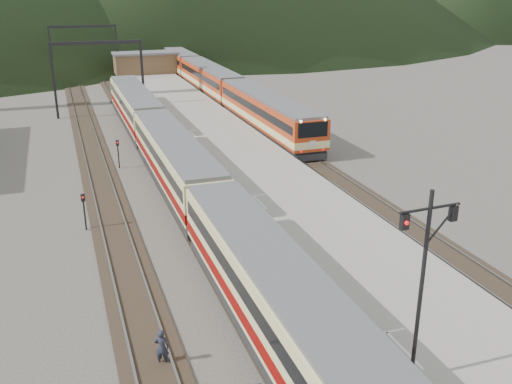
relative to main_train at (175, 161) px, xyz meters
name	(u,v)px	position (x,y,z in m)	size (l,w,h in m)	color
track_main	(151,147)	(0.00, 10.97, -1.90)	(2.60, 200.00, 0.23)	black
track_far	(93,153)	(-5.00, 10.97, -1.90)	(2.60, 200.00, 0.23)	black
track_second	(273,137)	(11.50, 10.97, -1.90)	(2.60, 200.00, 0.23)	black
platform	(218,143)	(5.60, 8.97, -1.47)	(8.00, 100.00, 1.00)	gray
gantry_near	(98,64)	(-2.85, 25.97, 3.61)	(9.55, 0.25, 8.00)	black
gantry_far	(84,42)	(-2.85, 50.97, 3.61)	(9.55, 0.25, 8.00)	black
station_shed	(145,62)	(5.60, 48.97, 0.60)	(9.40, 4.40, 3.10)	brown
main_train	(175,161)	(0.00, 0.00, 0.00)	(2.86, 58.60, 3.49)	beige
second_train	(210,79)	(11.50, 33.74, 0.14)	(3.09, 63.34, 3.77)	#B43714
signal_mast	(423,270)	(3.09, -24.54, 3.25)	(2.20, 0.26, 6.92)	black
short_signal_b	(118,150)	(-3.31, 6.05, -0.51)	(0.23, 0.17, 2.27)	black
short_signal_c	(84,207)	(-6.55, -5.51, -0.51)	(0.24, 0.19, 2.27)	black
worker	(162,347)	(-4.60, -19.58, -1.21)	(0.56, 0.37, 1.53)	#202430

